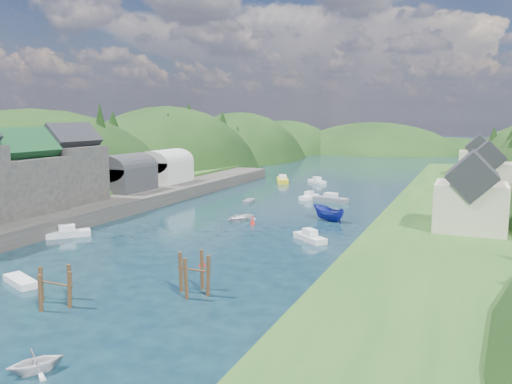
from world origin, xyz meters
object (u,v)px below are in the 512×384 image
at_px(piling_cluster_near, 55,290).
at_px(piling_cluster_far, 194,277).
at_px(channel_buoy_near, 202,261).
at_px(channel_buoy_far, 253,221).

height_order(piling_cluster_near, piling_cluster_far, piling_cluster_far).
bearing_deg(channel_buoy_near, piling_cluster_far, -65.10).
height_order(piling_cluster_far, channel_buoy_far, piling_cluster_far).
height_order(piling_cluster_near, channel_buoy_far, piling_cluster_near).
bearing_deg(channel_buoy_far, piling_cluster_near, -93.97).
height_order(piling_cluster_far, channel_buoy_near, piling_cluster_far).
distance_m(piling_cluster_near, channel_buoy_far, 32.21).
distance_m(piling_cluster_far, channel_buoy_near, 7.60).
bearing_deg(channel_buoy_far, piling_cluster_far, -76.31).
relative_size(channel_buoy_near, channel_buoy_far, 1.00).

